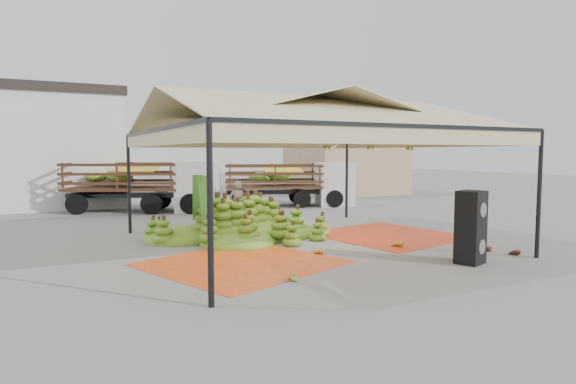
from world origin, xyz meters
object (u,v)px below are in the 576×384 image
banana_heap (239,218)px  truck_left (150,180)px  truck_right (294,179)px  vendor (237,204)px  speaker_stack (471,227)px

banana_heap → truck_left: size_ratio=0.83×
truck_right → truck_left: bearing=-167.1°
truck_left → vendor: bearing=-47.7°
banana_heap → truck_right: truck_right is taller
truck_left → speaker_stack: bearing=-46.3°
speaker_stack → vendor: (-2.69, 7.44, -0.05)m
banana_heap → speaker_stack: (3.41, -5.48, 0.24)m
truck_right → vendor: bearing=-114.1°
speaker_stack → truck_left: size_ratio=0.25×
banana_heap → truck_left: (-1.04, 7.56, 0.74)m
vendor → truck_right: 6.67m
vendor → truck_right: bearing=-128.2°
banana_heap → speaker_stack: 6.46m
banana_heap → truck_right: size_ratio=0.88×
vendor → truck_right: size_ratio=0.25×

